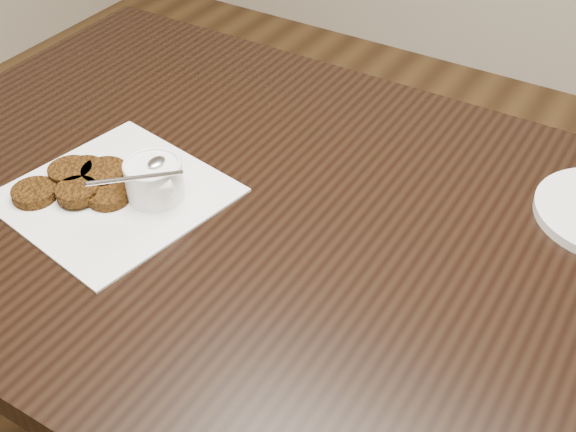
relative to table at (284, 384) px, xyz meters
name	(u,v)px	position (x,y,z in m)	size (l,w,h in m)	color
table	(284,384)	(0.00, 0.00, 0.00)	(1.28, 0.82, 0.75)	black
napkin	(115,195)	(-0.22, -0.09, 0.38)	(0.27, 0.27, 0.00)	white
sauce_ramekin	(152,162)	(-0.17, -0.06, 0.44)	(0.11, 0.11, 0.11)	white
patty_cluster	(84,184)	(-0.27, -0.10, 0.39)	(0.21, 0.21, 0.02)	#5B340C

